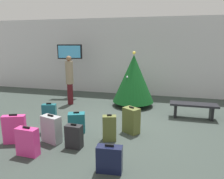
% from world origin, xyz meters
% --- Properties ---
extents(ground_plane, '(16.00, 16.00, 0.00)m').
position_xyz_m(ground_plane, '(0.00, 0.00, 0.00)').
color(ground_plane, '#38423D').
extents(back_wall, '(16.00, 0.20, 3.38)m').
position_xyz_m(back_wall, '(0.00, 3.75, 1.69)').
color(back_wall, silver).
rests_on(back_wall, ground_plane).
extents(holiday_tree, '(1.52, 1.52, 2.03)m').
position_xyz_m(holiday_tree, '(-0.04, 1.86, 1.04)').
color(holiday_tree, '#4C3319').
rests_on(holiday_tree, ground_plane).
extents(flight_info_kiosk, '(1.03, 0.33, 2.25)m').
position_xyz_m(flight_info_kiosk, '(-2.91, 2.63, 1.61)').
color(flight_info_kiosk, '#333338').
rests_on(flight_info_kiosk, ground_plane).
extents(waiting_bench, '(1.43, 0.44, 0.48)m').
position_xyz_m(waiting_bench, '(2.00, 0.97, 0.36)').
color(waiting_bench, black).
rests_on(waiting_bench, ground_plane).
extents(traveller_0, '(0.32, 0.32, 1.85)m').
position_xyz_m(traveller_0, '(-2.41, 1.47, 1.00)').
color(traveller_0, '#4C1419').
rests_on(traveller_0, ground_plane).
extents(suitcase_0, '(0.48, 0.23, 0.65)m').
position_xyz_m(suitcase_0, '(-1.63, -2.31, 0.30)').
color(suitcase_0, '#E5388C').
rests_on(suitcase_0, ground_plane).
extents(suitcase_1, '(0.49, 0.24, 0.55)m').
position_xyz_m(suitcase_1, '(0.20, -2.47, 0.26)').
color(suitcase_1, '#141938').
rests_on(suitcase_1, ground_plane).
extents(suitcase_2, '(0.39, 0.22, 0.58)m').
position_xyz_m(suitcase_2, '(-0.82, -1.76, 0.27)').
color(suitcase_2, '#232326').
rests_on(suitcase_2, ground_plane).
extents(suitcase_3, '(0.37, 0.28, 0.67)m').
position_xyz_m(suitcase_3, '(-0.14, -1.20, 0.32)').
color(suitcase_3, '#59602D').
rests_on(suitcase_3, ground_plane).
extents(suitcase_4, '(0.50, 0.41, 0.56)m').
position_xyz_m(suitcase_4, '(-1.12, -0.93, 0.26)').
color(suitcase_4, '#19606B').
rests_on(suitcase_4, ground_plane).
extents(suitcase_5, '(0.39, 0.25, 0.80)m').
position_xyz_m(suitcase_5, '(-1.82, -1.09, 0.38)').
color(suitcase_5, '#19606B').
rests_on(suitcase_5, ground_plane).
extents(suitcase_6, '(0.50, 0.46, 0.72)m').
position_xyz_m(suitcase_6, '(0.30, -0.61, 0.34)').
color(suitcase_6, '#59602D').
rests_on(suitcase_6, ground_plane).
extents(suitcase_7, '(0.52, 0.36, 0.69)m').
position_xyz_m(suitcase_7, '(-1.46, -1.63, 0.33)').
color(suitcase_7, '#9EA0A5').
rests_on(suitcase_7, ground_plane).
extents(suitcase_8, '(0.54, 0.33, 0.72)m').
position_xyz_m(suitcase_8, '(-2.28, -1.89, 0.34)').
color(suitcase_8, '#E5388C').
rests_on(suitcase_8, ground_plane).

